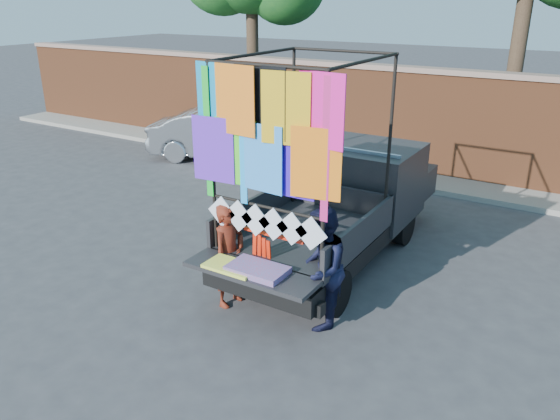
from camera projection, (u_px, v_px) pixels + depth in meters
The scene contains 8 objects.
ground at pixel (309, 308), 7.81m from camera, with size 90.00×90.00×0.00m, color #38383A.
brick_wall at pixel (452, 125), 12.88m from camera, with size 30.00×0.45×2.61m.
curb at pixel (438, 184), 12.78m from camera, with size 30.00×1.20×0.12m, color gray.
pickup_truck at pixel (349, 200), 9.45m from camera, with size 2.17×5.44×3.43m.
sedan at pixel (225, 135), 14.75m from camera, with size 1.41×4.04×1.33m, color #AAACB1.
woman at pixel (229, 255), 7.68m from camera, with size 0.55×0.36×1.52m, color maroon.
man at pixel (321, 269), 7.13m from camera, with size 0.82×0.64×1.68m, color black.
streamer_bundle at pixel (267, 246), 7.37m from camera, with size 0.92×0.06×0.64m.
Camera 1 is at (3.19, -5.97, 4.16)m, focal length 35.00 mm.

